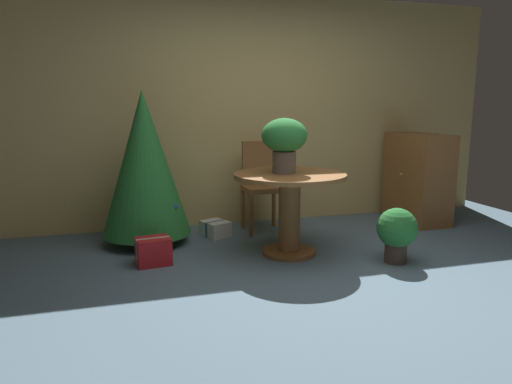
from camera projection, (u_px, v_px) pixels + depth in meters
ground_plane at (336, 287)px, 3.50m from camera, size 6.60×6.60×0.00m
back_wall_panel at (255, 111)px, 5.34m from camera, size 6.00×0.10×2.60m
round_dining_table at (290, 198)px, 4.20m from camera, size 1.02×1.02×0.76m
flower_vase at (284, 139)px, 4.12m from camera, size 0.41×0.41×0.49m
wooden_chair_far at (261, 181)px, 5.04m from camera, size 0.41×0.39×0.98m
holiday_tree at (145, 163)px, 4.49m from camera, size 0.86×0.86×1.51m
gift_box_red at (153, 251)px, 4.00m from camera, size 0.31×0.26×0.24m
gift_box_cream at (215, 229)px, 4.87m from camera, size 0.32×0.35×0.16m
wooden_cabinet at (418, 178)px, 5.44m from camera, size 0.46×0.82×1.04m
potted_plant at (397, 231)px, 4.02m from camera, size 0.35×0.35×0.49m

